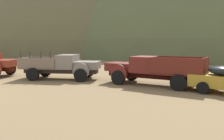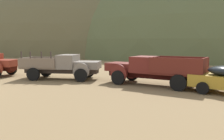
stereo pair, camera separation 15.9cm
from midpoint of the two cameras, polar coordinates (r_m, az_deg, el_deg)
hill_distant at (r=73.69m, az=-4.48°, el=4.39°), size 99.82×63.96×50.36m
hill_far_right at (r=67.57m, az=24.85°, el=3.61°), size 104.24×72.42×49.58m
truck_primer_gray at (r=18.19m, az=-11.36°, el=0.92°), size 6.28×3.72×2.16m
truck_oxblood at (r=15.63m, az=8.28°, el=0.14°), size 6.75×3.02×1.91m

